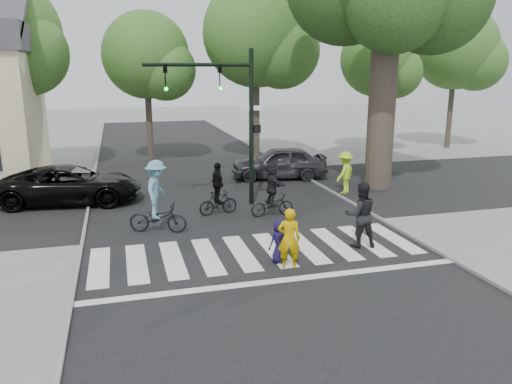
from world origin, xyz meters
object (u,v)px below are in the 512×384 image
(traffic_signal, at_px, (230,106))
(car_suv, at_px, (71,185))
(pedestrian_woman, at_px, (289,239))
(car_grey, at_px, (279,163))
(pedestrian_child, at_px, (279,241))
(cyclist_right, at_px, (272,192))
(pedestrian_adult, at_px, (361,215))
(cyclist_mid, at_px, (218,193))
(cyclist_left, at_px, (157,202))

(traffic_signal, xyz_separation_m, car_suv, (-6.08, 2.08, -3.14))
(pedestrian_woman, distance_m, car_grey, 11.44)
(pedestrian_child, height_order, car_suv, car_suv)
(traffic_signal, bearing_deg, cyclist_right, -57.37)
(pedestrian_adult, relative_size, car_grey, 0.43)
(cyclist_mid, bearing_deg, pedestrian_adult, -52.54)
(cyclist_mid, distance_m, car_suv, 6.23)
(pedestrian_child, distance_m, cyclist_left, 4.71)
(pedestrian_woman, bearing_deg, car_suv, -37.69)
(pedestrian_woman, distance_m, cyclist_mid, 5.63)
(pedestrian_child, height_order, cyclist_mid, cyclist_mid)
(pedestrian_adult, xyz_separation_m, cyclist_right, (-1.59, 3.81, -0.09))
(cyclist_left, xyz_separation_m, car_suv, (-3.04, 4.68, -0.29))
(pedestrian_woman, bearing_deg, cyclist_right, -85.12)
(cyclist_mid, bearing_deg, cyclist_left, -146.90)
(cyclist_mid, xyz_separation_m, car_grey, (4.11, 5.38, -0.01))
(pedestrian_woman, bearing_deg, pedestrian_child, -59.66)
(traffic_signal, height_order, car_grey, traffic_signal)
(pedestrian_child, distance_m, car_grey, 11.02)
(traffic_signal, relative_size, pedestrian_child, 4.84)
(pedestrian_woman, distance_m, pedestrian_child, 0.54)
(pedestrian_child, xyz_separation_m, car_suv, (-6.07, 8.26, 0.14))
(pedestrian_woman, relative_size, cyclist_left, 0.70)
(traffic_signal, bearing_deg, cyclist_mid, -123.43)
(cyclist_mid, bearing_deg, cyclist_right, -20.53)
(cyclist_mid, distance_m, car_grey, 6.77)
(traffic_signal, distance_m, car_grey, 6.29)
(traffic_signal, relative_size, cyclist_left, 2.48)
(pedestrian_adult, relative_size, car_suv, 0.37)
(cyclist_left, xyz_separation_m, cyclist_mid, (2.31, 1.51, -0.25))
(pedestrian_child, xyz_separation_m, cyclist_left, (-3.02, 3.58, 0.43))
(car_grey, bearing_deg, cyclist_mid, -27.10)
(car_suv, bearing_deg, car_grey, -70.03)
(cyclist_right, bearing_deg, pedestrian_adult, -67.39)
(pedestrian_woman, height_order, cyclist_right, cyclist_right)
(pedestrian_woman, height_order, pedestrian_child, pedestrian_woman)
(pedestrian_adult, distance_m, cyclist_right, 4.13)
(cyclist_left, height_order, cyclist_right, cyclist_left)
(cyclist_left, height_order, cyclist_mid, cyclist_left)
(pedestrian_adult, height_order, cyclist_right, cyclist_right)
(cyclist_left, distance_m, cyclist_right, 4.27)
(traffic_signal, xyz_separation_m, car_grey, (3.39, 4.29, -3.11))
(pedestrian_woman, distance_m, cyclist_left, 5.13)
(cyclist_right, height_order, car_suv, cyclist_right)
(pedestrian_child, distance_m, pedestrian_adult, 2.84)
(pedestrian_adult, relative_size, cyclist_mid, 1.03)
(car_grey, bearing_deg, car_suv, -66.59)
(traffic_signal, bearing_deg, car_suv, 161.12)
(traffic_signal, height_order, cyclist_right, traffic_signal)
(cyclist_mid, bearing_deg, car_suv, 149.37)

